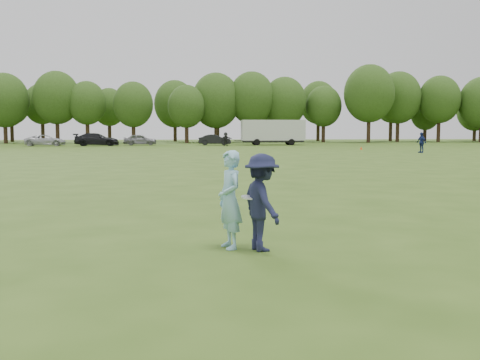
{
  "coord_description": "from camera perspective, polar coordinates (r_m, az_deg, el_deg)",
  "views": [
    {
      "loc": [
        -1.73,
        -10.1,
        2.05
      ],
      "look_at": [
        -0.73,
        0.29,
        1.1
      ],
      "focal_mm": 42.0,
      "sensor_mm": 36.0,
      "label": 1
    }
  ],
  "objects": [
    {
      "name": "ground",
      "position": [
        10.45,
        4.17,
        -6.13
      ],
      "size": [
        200.0,
        200.0,
        0.0
      ],
      "primitive_type": "plane",
      "color": "#365217",
      "rests_on": "ground"
    },
    {
      "name": "field_cone",
      "position": [
        57.51,
        12.21,
        3.19
      ],
      "size": [
        0.28,
        0.28,
        0.3
      ],
      "primitive_type": "cone",
      "color": "#F1440C",
      "rests_on": "ground"
    },
    {
      "name": "player_far_d",
      "position": [
        67.63,
        -1.45,
        4.18
      ],
      "size": [
        1.63,
        0.98,
        1.68
      ],
      "primitive_type": "imported",
      "rotation": [
        0.0,
        0.0,
        0.34
      ],
      "color": "black",
      "rests_on": "ground"
    },
    {
      "name": "car_d",
      "position": [
        70.51,
        -14.36,
        4.01
      ],
      "size": [
        5.37,
        2.26,
        1.55
      ],
      "primitive_type": "imported",
      "rotation": [
        0.0,
        0.0,
        1.59
      ],
      "color": "black",
      "rests_on": "ground"
    },
    {
      "name": "disc_in_play",
      "position": [
        9.45,
        0.93,
        -1.77
      ],
      "size": [
        0.29,
        0.3,
        0.07
      ],
      "color": "white",
      "rests_on": "ground"
    },
    {
      "name": "car_e",
      "position": [
        71.82,
        -10.11,
        4.05
      ],
      "size": [
        4.16,
        1.73,
        1.41
      ],
      "primitive_type": "imported",
      "rotation": [
        0.0,
        0.0,
        1.59
      ],
      "color": "gray",
      "rests_on": "ground"
    },
    {
      "name": "cargo_trailer",
      "position": [
        72.0,
        3.35,
        4.98
      ],
      "size": [
        9.0,
        2.75,
        3.2
      ],
      "color": "silver",
      "rests_on": "ground"
    },
    {
      "name": "defender",
      "position": [
        9.45,
        2.23,
        -2.28
      ],
      "size": [
        0.9,
        1.19,
        1.64
      ],
      "primitive_type": "imported",
      "rotation": [
        0.0,
        0.0,
        1.87
      ],
      "color": "#1B1F3D",
      "rests_on": "ground"
    },
    {
      "name": "car_c",
      "position": [
        71.83,
        -19.15,
        3.82
      ],
      "size": [
        5.02,
        2.7,
        1.34
      ],
      "primitive_type": "imported",
      "rotation": [
        0.0,
        0.0,
        1.67
      ],
      "color": "silver",
      "rests_on": "ground"
    },
    {
      "name": "thrower",
      "position": [
        9.61,
        -1.05,
        -2.01
      ],
      "size": [
        0.57,
        0.71,
        1.69
      ],
      "primitive_type": "imported",
      "rotation": [
        0.0,
        0.0,
        -1.27
      ],
      "color": "#95D0E6",
      "rests_on": "ground"
    },
    {
      "name": "player_far_b",
      "position": [
        50.89,
        17.94,
        3.64
      ],
      "size": [
        0.74,
        1.12,
        1.77
      ],
      "primitive_type": "imported",
      "rotation": [
        0.0,
        0.0,
        -1.25
      ],
      "color": "navy",
      "rests_on": "ground"
    },
    {
      "name": "car_f",
      "position": [
        71.19,
        -2.57,
        4.09
      ],
      "size": [
        4.23,
        1.84,
        1.35
      ],
      "primitive_type": "imported",
      "rotation": [
        0.0,
        0.0,
        1.47
      ],
      "color": "black",
      "rests_on": "ground"
    },
    {
      "name": "treeline",
      "position": [
        87.22,
        -2.54,
        7.97
      ],
      "size": [
        130.35,
        18.39,
        11.74
      ],
      "color": "#332114",
      "rests_on": "ground"
    }
  ]
}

